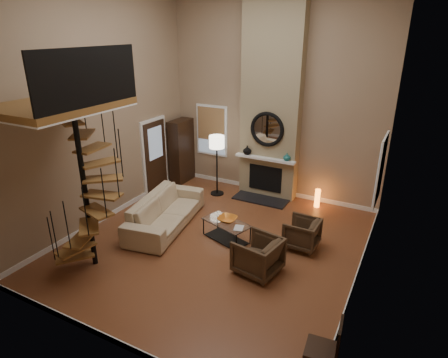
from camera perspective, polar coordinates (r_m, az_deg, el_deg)
The scene contains 32 objects.
ground at distance 8.60m, azimuth -1.26°, elevation -9.61°, with size 6.00×6.50×0.01m, color brown.
back_wall at distance 10.44m, azimuth 7.47°, elevation 12.10°, with size 6.00×0.02×5.50m, color #997F62.
front_wall at distance 5.08m, azimuth -19.57°, elevation 0.62°, with size 6.00×0.02×5.50m, color #997F62.
left_wall at distance 9.35m, azimuth -17.99°, elevation 10.11°, with size 0.02×6.50×5.50m, color #997F62.
right_wall at distance 6.66m, azimuth 21.85°, elevation 5.20°, with size 0.02×6.50×5.50m, color #997F62.
baseboard_back at distance 11.20m, azimuth 6.79°, elevation -1.59°, with size 6.00×0.02×0.12m, color white.
baseboard_front at distance 6.51m, azimuth -16.33°, elevation -22.02°, with size 6.00×0.02×0.12m, color white.
baseboard_left at distance 10.18m, azimuth -16.20°, elevation -4.84°, with size 0.02×6.50×0.12m, color white.
baseboard_right at distance 7.80m, azimuth 18.96°, elevation -14.04°, with size 0.02×6.50×0.12m, color white.
chimney_breast at distance 10.27m, azimuth 7.09°, elevation 11.96°, with size 1.60×0.38×5.50m, color #907F5D.
hearth at distance 10.64m, azimuth 5.46°, elevation -3.06°, with size 1.50×0.60×0.04m, color black.
firebox at distance 10.68m, azimuth 6.16°, elevation 0.10°, with size 0.95×0.02×0.72m, color black.
mantel at distance 10.40m, azimuth 6.13°, elevation 3.03°, with size 1.70×0.18×0.06m, color white.
mirror_frame at distance 10.23m, azimuth 6.43°, elevation 7.37°, with size 0.94×0.94×0.10m, color black.
mirror_disc at distance 10.24m, azimuth 6.45°, elevation 7.38°, with size 0.80×0.80×0.01m, color white.
vase_left at distance 10.59m, azimuth 3.48°, elevation 4.34°, with size 0.24×0.24×0.25m, color black.
vase_right at distance 10.21m, azimuth 9.37°, elevation 3.28°, with size 0.20×0.20×0.21m, color #1A5B59.
window_back at distance 11.44m, azimuth -1.85°, elevation 7.34°, with size 1.02×0.06×1.52m.
window_right at distance 8.90m, azimuth 22.31°, elevation 1.43°, with size 0.06×1.02×1.52m.
entry_door at distance 11.04m, azimuth -10.26°, elevation 3.35°, with size 0.10×1.05×2.16m.
loft at distance 7.38m, azimuth -23.00°, elevation 10.43°, with size 1.70×2.20×1.09m.
spiral_stair at distance 7.57m, azimuth -20.07°, elevation -0.43°, with size 1.47×1.47×4.06m.
hutch at distance 11.72m, azimuth -6.38°, elevation 4.16°, with size 0.40×0.86×1.92m, color black.
sofa at distance 9.23m, azimuth -8.74°, elevation -4.71°, with size 2.55×1.00×0.75m, color #C4AD88.
armchair_near at distance 8.43m, azimuth 11.95°, elevation -8.01°, with size 0.68×0.70×0.64m, color #463220.
armchair_far at distance 7.53m, azimuth 5.55°, elevation -11.48°, with size 0.79×0.82×0.74m, color #463220.
coffee_table at distance 8.59m, azimuth 0.36°, elevation -7.42°, with size 1.19×0.84×0.43m.
bowl at distance 8.52m, azimuth 0.52°, elevation -6.02°, with size 0.42×0.42×0.10m, color orange.
book at distance 8.25m, azimuth 2.05°, elevation -7.34°, with size 0.20×0.26×0.03m, color gray.
floor_lamp at distance 10.51m, azimuth -1.08°, elevation 4.85°, with size 0.42×0.42×1.73m.
accent_lamp at distance 10.42m, azimuth 13.75°, elevation -2.79°, with size 0.14×0.14×0.50m, color orange.
side_chair at distance 5.70m, azimuth 15.32°, elevation -22.98°, with size 0.47×0.46×0.94m.
Camera 1 is at (3.58, -6.41, 4.47)m, focal length 30.64 mm.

